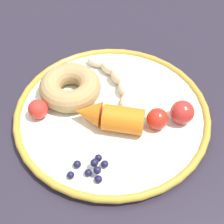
{
  "coord_description": "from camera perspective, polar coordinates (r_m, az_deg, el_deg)",
  "views": [
    {
      "loc": [
        -0.33,
        -0.09,
        1.17
      ],
      "look_at": [
        0.03,
        -0.04,
        0.75
      ],
      "focal_mm": 52.74,
      "sensor_mm": 36.0,
      "label": 1
    }
  ],
  "objects": [
    {
      "name": "carrot_orange",
      "position": [
        0.52,
        -0.36,
        -1.0
      ],
      "size": [
        0.05,
        0.11,
        0.04
      ],
      "color": "orange",
      "rests_on": "plate"
    },
    {
      "name": "plate",
      "position": [
        0.56,
        0.0,
        -0.19
      ],
      "size": [
        0.33,
        0.33,
        0.02
      ],
      "color": "white",
      "rests_on": "dining_table"
    },
    {
      "name": "dining_table",
      "position": [
        0.63,
        -3.58,
        -7.6
      ],
      "size": [
        1.06,
        0.82,
        0.74
      ],
      "color": "#27212E",
      "rests_on": "ground_plane"
    },
    {
      "name": "blueberry_pile",
      "position": [
        0.49,
        -3.57,
        -9.66
      ],
      "size": [
        0.05,
        0.06,
        0.02
      ],
      "color": "#191638",
      "rests_on": "plate"
    },
    {
      "name": "banana",
      "position": [
        0.6,
        0.67,
        5.98
      ],
      "size": [
        0.13,
        0.1,
        0.03
      ],
      "color": "beige",
      "rests_on": "plate"
    },
    {
      "name": "tomato_far",
      "position": [
        0.53,
        7.87,
        -1.17
      ],
      "size": [
        0.04,
        0.04,
        0.04
      ],
      "primitive_type": "sphere",
      "color": "red",
      "rests_on": "plate"
    },
    {
      "name": "tomato_near",
      "position": [
        0.55,
        -12.69,
        0.55
      ],
      "size": [
        0.03,
        0.03,
        0.03
      ],
      "primitive_type": "sphere",
      "color": "red",
      "rests_on": "plate"
    },
    {
      "name": "donut",
      "position": [
        0.58,
        -7.28,
        4.3
      ],
      "size": [
        0.12,
        0.12,
        0.04
      ],
      "primitive_type": "torus",
      "rotation": [
        0.0,
        0.0,
        1.68
      ],
      "color": "tan",
      "rests_on": "plate"
    },
    {
      "name": "tomato_mid",
      "position": [
        0.54,
        12.07,
        -0.05
      ],
      "size": [
        0.04,
        0.04,
        0.04
      ],
      "primitive_type": "sphere",
      "color": "red",
      "rests_on": "plate"
    }
  ]
}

